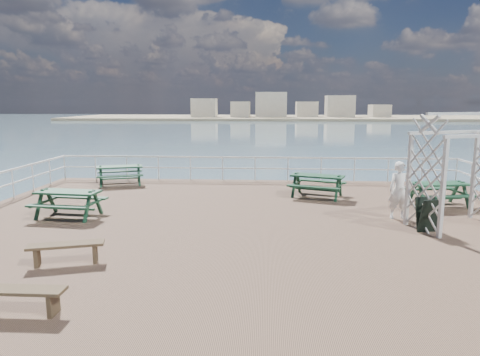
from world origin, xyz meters
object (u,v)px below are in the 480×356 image
picnic_table_c (439,189)px  picnic_table_d (68,198)px  picnic_table_a (120,171)px  flat_bench_far (66,249)px  picnic_table_b (317,181)px  trellis_arbor (460,177)px  person (399,190)px  flat_bench_near (19,295)px

picnic_table_c → picnic_table_d: 12.13m
picnic_table_a → flat_bench_far: bearing=-97.2°
picnic_table_c → flat_bench_far: (-10.23, -5.92, -0.24)m
picnic_table_b → picnic_table_c: (3.96, -1.25, -0.01)m
trellis_arbor → picnic_table_d: bearing=156.4°
person → picnic_table_b: bearing=125.1°
flat_bench_far → picnic_table_d: bearing=97.5°
picnic_table_b → picnic_table_d: bearing=-137.5°
person → flat_bench_near: bearing=-142.0°
picnic_table_c → picnic_table_d: (-11.95, -2.11, 0.00)m
person → picnic_table_d: bearing=-178.2°
flat_bench_far → person: size_ratio=0.93×
picnic_table_b → flat_bench_far: bearing=-111.5°
flat_bench_far → trellis_arbor: trellis_arbor is taller
flat_bench_far → person: person is taller
picnic_table_a → person: bearing=-44.5°
picnic_table_b → picnic_table_c: picnic_table_b is taller
picnic_table_c → picnic_table_d: bearing=179.1°
picnic_table_b → flat_bench_far: 9.52m
picnic_table_a → picnic_table_d: bearing=-107.0°
picnic_table_a → picnic_table_b: size_ratio=0.98×
picnic_table_d → trellis_arbor: 11.50m
picnic_table_b → flat_bench_near: 11.17m
picnic_table_c → trellis_arbor: bearing=-111.7°
picnic_table_b → flat_bench_far: picnic_table_b is taller
picnic_table_c → person: 2.53m
picnic_table_c → trellis_arbor: size_ratio=0.66×
picnic_table_a → flat_bench_far: size_ratio=1.39×
picnic_table_a → trellis_arbor: trellis_arbor is taller
picnic_table_a → picnic_table_b: (8.18, -1.93, 0.01)m
picnic_table_a → picnic_table_c: size_ratio=1.06×
picnic_table_c → flat_bench_near: bearing=-151.6°
picnic_table_a → trellis_arbor: size_ratio=0.70×
flat_bench_near → trellis_arbor: size_ratio=0.48×
picnic_table_a → trellis_arbor: bearing=-45.2°
picnic_table_b → flat_bench_far: size_ratio=1.42×
picnic_table_a → picnic_table_d: 5.29m
picnic_table_d → picnic_table_a: bearing=97.9°
flat_bench_far → picnic_table_a: bearing=85.1°
picnic_table_c → trellis_arbor: trellis_arbor is taller
picnic_table_b → person: (2.11, -2.94, 0.28)m
picnic_table_a → picnic_table_d: (0.20, -5.29, 0.00)m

